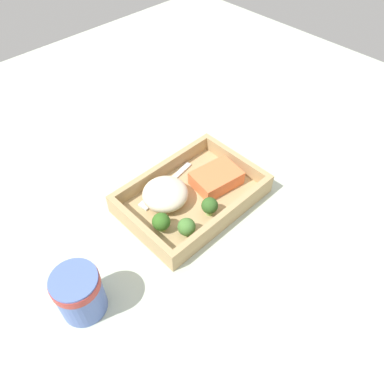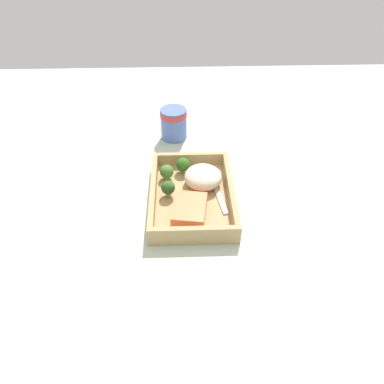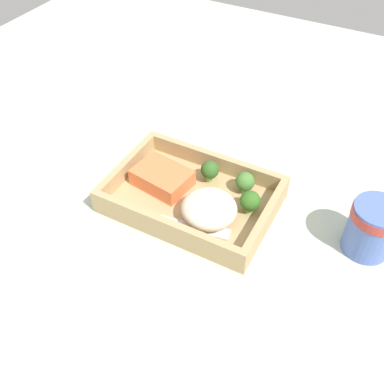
# 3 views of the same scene
# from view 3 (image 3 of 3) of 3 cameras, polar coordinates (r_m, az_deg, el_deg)

# --- Properties ---
(ground_plane) EXTENTS (1.60, 1.60, 0.02)m
(ground_plane) POSITION_cam_3_polar(r_m,az_deg,el_deg) (0.77, -0.00, -1.97)
(ground_plane) COLOR #B2BEAA
(takeout_tray) EXTENTS (0.27, 0.19, 0.01)m
(takeout_tray) POSITION_cam_3_polar(r_m,az_deg,el_deg) (0.76, -0.00, -1.14)
(takeout_tray) COLOR tan
(takeout_tray) RESTS_ON ground_plane
(tray_rim) EXTENTS (0.27, 0.19, 0.03)m
(tray_rim) POSITION_cam_3_polar(r_m,az_deg,el_deg) (0.74, -0.00, 0.04)
(tray_rim) COLOR tan
(tray_rim) RESTS_ON takeout_tray
(salmon_fillet) EXTENTS (0.10, 0.08, 0.03)m
(salmon_fillet) POSITION_cam_3_polar(r_m,az_deg,el_deg) (0.77, -3.80, 1.83)
(salmon_fillet) COLOR #F1713F
(salmon_fillet) RESTS_ON takeout_tray
(mashed_potatoes) EXTENTS (0.09, 0.09, 0.04)m
(mashed_potatoes) POSITION_cam_3_polar(r_m,az_deg,el_deg) (0.71, 2.18, -2.15)
(mashed_potatoes) COLOR beige
(mashed_potatoes) RESTS_ON takeout_tray
(broccoli_floret_1) EXTENTS (0.03, 0.03, 0.04)m
(broccoli_floret_1) POSITION_cam_3_polar(r_m,az_deg,el_deg) (0.76, 6.74, 1.29)
(broccoli_floret_1) COLOR #7BA251
(broccoli_floret_1) RESTS_ON takeout_tray
(broccoli_floret_2) EXTENTS (0.03, 0.03, 0.04)m
(broccoli_floret_2) POSITION_cam_3_polar(r_m,az_deg,el_deg) (0.77, 2.28, 2.77)
(broccoli_floret_2) COLOR #83AD5D
(broccoli_floret_2) RESTS_ON takeout_tray
(broccoli_floret_3) EXTENTS (0.03, 0.03, 0.04)m
(broccoli_floret_3) POSITION_cam_3_polar(r_m,az_deg,el_deg) (0.72, 7.39, -1.18)
(broccoli_floret_3) COLOR #80A155
(broccoli_floret_3) RESTS_ON takeout_tray
(fork) EXTENTS (0.16, 0.04, 0.00)m
(fork) POSITION_cam_3_polar(r_m,az_deg,el_deg) (0.71, -0.52, -4.18)
(fork) COLOR silver
(fork) RESTS_ON takeout_tray
(paper_cup) EXTENTS (0.07, 0.07, 0.09)m
(paper_cup) POSITION_cam_3_polar(r_m,az_deg,el_deg) (0.71, 21.95, -4.06)
(paper_cup) COLOR #4F69B5
(paper_cup) RESTS_ON ground_plane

